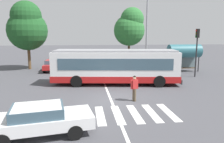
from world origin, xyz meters
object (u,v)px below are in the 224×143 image
at_px(pedestrian_crossing_street, 134,87).
at_px(parked_car_red, 53,65).
at_px(parked_car_teal, 97,64).
at_px(traffic_light_far_corner, 197,45).
at_px(parked_car_blue, 75,64).
at_px(background_tree_right, 130,27).
at_px(parked_car_champagne, 117,63).
at_px(bus_stop_shelter, 184,51).
at_px(twin_arm_street_lamp, 147,20).
at_px(background_tree_left, 27,26).
at_px(city_transit_bus, 115,66).
at_px(foreground_sedan, 40,119).

relative_size(pedestrian_crossing_street, parked_car_red, 0.38).
relative_size(parked_car_red, parked_car_teal, 0.98).
bearing_deg(traffic_light_far_corner, parked_car_blue, 155.97).
bearing_deg(background_tree_right, parked_car_champagne, -115.11).
relative_size(pedestrian_crossing_street, parked_car_champagne, 0.38).
relative_size(bus_stop_shelter, background_tree_right, 0.45).
height_order(parked_car_red, traffic_light_far_corner, traffic_light_far_corner).
distance_m(parked_car_red, twin_arm_street_lamp, 12.53).
distance_m(parked_car_red, background_tree_left, 5.80).
height_order(parked_car_champagne, background_tree_left, background_tree_left).
height_order(city_transit_bus, parked_car_teal, city_transit_bus).
relative_size(parked_car_champagne, background_tree_left, 0.54).
xyz_separation_m(city_transit_bus, traffic_light_far_corner, (8.76, 2.24, 1.72)).
bearing_deg(parked_car_red, traffic_light_far_corner, -20.91).
xyz_separation_m(parked_car_teal, parked_car_champagne, (2.60, 0.46, 0.00)).
bearing_deg(parked_car_champagne, foreground_sedan, -108.79).
relative_size(traffic_light_far_corner, background_tree_left, 0.59).
xyz_separation_m(parked_car_champagne, twin_arm_street_lamp, (3.19, -2.21, 5.33)).
distance_m(pedestrian_crossing_street, parked_car_teal, 13.31).
bearing_deg(parked_car_red, bus_stop_shelter, -9.84).
bearing_deg(traffic_light_far_corner, background_tree_right, 108.75).
relative_size(parked_car_champagne, bus_stop_shelter, 1.18).
xyz_separation_m(parked_car_blue, bus_stop_shelter, (12.92, -2.50, 1.65)).
xyz_separation_m(pedestrian_crossing_street, twin_arm_street_lamp, (4.10, 11.45, 5.12)).
distance_m(parked_car_champagne, background_tree_left, 12.11).
xyz_separation_m(parked_car_red, bus_stop_shelter, (15.57, -2.70, 1.65)).
bearing_deg(bus_stop_shelter, parked_car_red, 170.16).
relative_size(city_transit_bus, twin_arm_street_lamp, 1.14).
bearing_deg(city_transit_bus, parked_car_red, 129.08).
distance_m(traffic_light_far_corner, twin_arm_street_lamp, 6.44).
bearing_deg(background_tree_right, bus_stop_shelter, -64.58).
bearing_deg(twin_arm_street_lamp, parked_car_champagne, 145.30).
distance_m(city_transit_bus, bus_stop_shelter, 10.52).
height_order(pedestrian_crossing_street, background_tree_left, background_tree_left).
relative_size(parked_car_red, traffic_light_far_corner, 0.91).
bearing_deg(parked_car_champagne, background_tree_right, 64.89).
height_order(parked_car_blue, twin_arm_street_lamp, twin_arm_street_lamp).
bearing_deg(parked_car_red, pedestrian_crossing_street, -61.77).
relative_size(parked_car_red, background_tree_right, 0.53).
bearing_deg(parked_car_blue, parked_car_red, 175.69).
xyz_separation_m(foreground_sedan, parked_car_teal, (3.51, 17.49, 0.00)).
xyz_separation_m(traffic_light_far_corner, background_tree_left, (-18.47, 7.44, 2.08)).
height_order(parked_car_blue, traffic_light_far_corner, traffic_light_far_corner).
xyz_separation_m(city_transit_bus, background_tree_left, (-9.70, 9.68, 3.80)).
bearing_deg(background_tree_left, parked_car_blue, -17.11).
relative_size(city_transit_bus, parked_car_teal, 2.46).
xyz_separation_m(foreground_sedan, background_tree_left, (-5.03, 19.11, 4.62)).
bearing_deg(parked_car_teal, parked_car_blue, -176.76).
distance_m(foreground_sedan, parked_car_blue, 17.35).
height_order(pedestrian_crossing_street, foreground_sedan, pedestrian_crossing_street).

